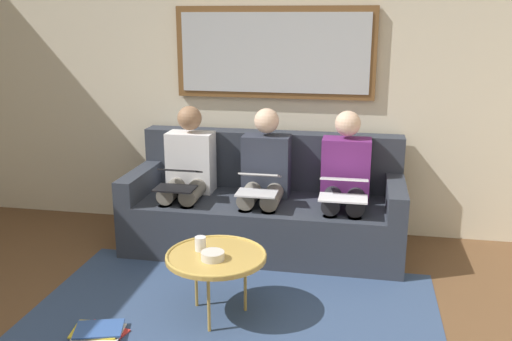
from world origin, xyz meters
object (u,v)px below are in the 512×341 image
at_px(laptop_white, 344,188).
at_px(magazine_stack, 99,331).
at_px(cup, 200,244).
at_px(framed_mirror, 274,53).
at_px(bowl, 213,256).
at_px(laptop_black, 178,178).
at_px(coffee_table, 216,257).
at_px(person_right, 188,172).
at_px(laptop_silver, 259,183).
at_px(couch, 266,208).
at_px(person_left, 345,180).
at_px(person_middle, 264,176).

xyz_separation_m(laptop_white, magazine_stack, (1.38, 1.25, -0.60)).
bearing_deg(cup, laptop_white, -135.02).
relative_size(framed_mirror, magazine_stack, 4.92).
xyz_separation_m(framed_mirror, bowl, (0.10, 1.67, -1.10)).
bearing_deg(cup, laptop_black, -63.39).
xyz_separation_m(coffee_table, person_right, (0.54, -1.15, 0.20)).
relative_size(laptop_white, person_right, 0.31).
distance_m(cup, laptop_silver, 0.90).
bearing_deg(coffee_table, laptop_silver, -96.19).
distance_m(laptop_white, magazine_stack, 1.95).
relative_size(coffee_table, magazine_stack, 1.84).
bearing_deg(framed_mirror, cup, 82.26).
distance_m(couch, person_left, 0.71).
distance_m(laptop_white, laptop_silver, 0.64).
bearing_deg(magazine_stack, coffee_table, -151.58).
xyz_separation_m(couch, person_left, (-0.64, 0.07, 0.30)).
bearing_deg(laptop_white, magazine_stack, 42.13).
relative_size(laptop_white, laptop_black, 1.04).
distance_m(coffee_table, bowl, 0.08).
bearing_deg(couch, cup, 79.73).
relative_size(coffee_table, person_middle, 0.55).
height_order(coffee_table, bowl, bowl).
height_order(cup, laptop_black, laptop_black).
relative_size(cup, magazine_stack, 0.26).
distance_m(coffee_table, laptop_silver, 0.94).
distance_m(laptop_silver, laptop_black, 0.64).
bearing_deg(couch, person_right, 6.13).
relative_size(cup, laptop_white, 0.26).
xyz_separation_m(couch, person_middle, (0.00, 0.07, 0.30)).
height_order(laptop_silver, person_right, person_right).
bearing_deg(coffee_table, person_middle, -94.88).
distance_m(couch, person_right, 0.71).
relative_size(person_left, laptop_silver, 3.39).
height_order(person_right, laptop_black, person_right).
distance_m(person_left, laptop_white, 0.25).
distance_m(bowl, person_right, 1.34).
distance_m(couch, coffee_table, 1.23).
distance_m(cup, person_right, 1.19).
bearing_deg(framed_mirror, person_right, 35.52).
bearing_deg(cup, couch, -100.27).
height_order(framed_mirror, bowl, framed_mirror).
bearing_deg(person_middle, person_left, 180.00).
height_order(framed_mirror, person_middle, framed_mirror).
xyz_separation_m(laptop_silver, laptop_black, (0.64, 0.00, 0.00)).
relative_size(person_left, laptop_white, 3.24).
distance_m(framed_mirror, coffee_table, 1.97).
height_order(cup, person_left, person_left).
bearing_deg(bowl, coffee_table, -92.05).
bearing_deg(person_right, cup, 111.28).
relative_size(couch, person_left, 1.93).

